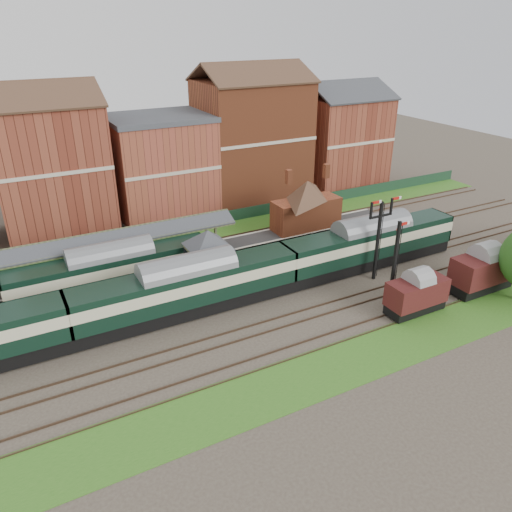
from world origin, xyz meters
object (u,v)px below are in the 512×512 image
signal_box (209,258)px  platform_railcar (112,270)px  semaphore_bracket (379,235)px  goods_van_a (417,293)px  dmu_train (188,287)px

signal_box → platform_railcar: bearing=158.3°
semaphore_bracket → signal_box: bearing=159.1°
signal_box → semaphore_bracket: 16.16m
semaphore_bracket → platform_railcar: size_ratio=0.45×
semaphore_bracket → platform_railcar: 24.99m
platform_railcar → goods_van_a: bearing=-34.9°
signal_box → goods_van_a: bearing=-41.1°
signal_box → platform_railcar: 8.82m
platform_railcar → dmu_train: bearing=-53.1°
semaphore_bracket → dmu_train: size_ratio=0.14×
dmu_train → platform_railcar: bearing=126.9°
platform_railcar → signal_box: bearing=-21.7°
signal_box → dmu_train: signal_box is taller
dmu_train → goods_van_a: 19.53m
goods_van_a → dmu_train: bearing=152.5°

